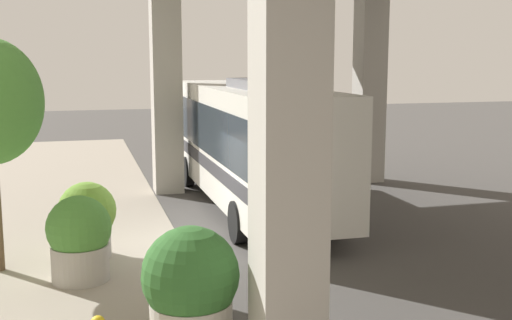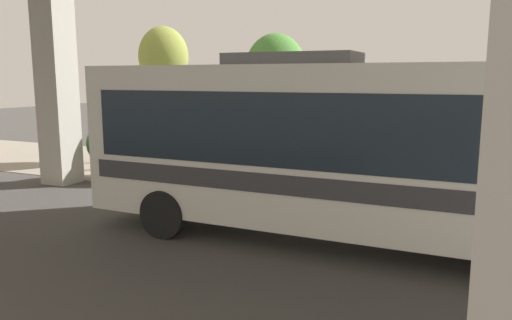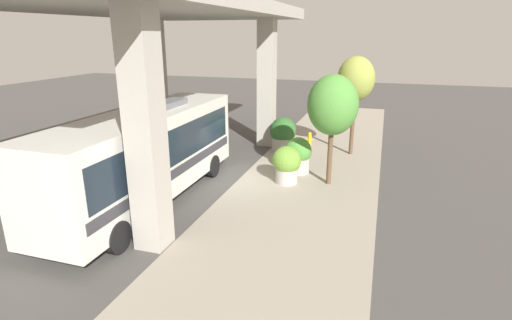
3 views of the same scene
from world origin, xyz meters
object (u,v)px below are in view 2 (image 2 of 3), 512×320
(planter_front, at_px, (110,150))
(planter_back, at_px, (226,152))
(fire_hydrant, at_px, (120,156))
(street_tree_near, at_px, (164,58))
(bus, at_px, (342,142))
(street_tree_far, at_px, (276,72))
(planter_middle, at_px, (267,155))

(planter_front, relative_size, planter_back, 1.10)
(fire_hydrant, bearing_deg, street_tree_near, 170.61)
(planter_front, height_order, planter_back, planter_front)
(bus, relative_size, planter_back, 6.12)
(street_tree_far, bearing_deg, fire_hydrant, -70.98)
(planter_front, xyz_separation_m, street_tree_near, (-3.69, -0.37, 3.06))
(bus, distance_m, street_tree_near, 11.39)
(planter_middle, relative_size, street_tree_far, 0.35)
(planter_front, relative_size, street_tree_near, 0.36)
(bus, distance_m, planter_front, 9.14)
(bus, bearing_deg, planter_front, -110.60)
(planter_front, xyz_separation_m, planter_back, (-1.58, 3.44, -0.08))
(bus, distance_m, planter_back, 7.04)
(planter_front, bearing_deg, street_tree_far, 125.23)
(fire_hydrant, relative_size, planter_middle, 0.58)
(bus, height_order, planter_middle, bus)
(planter_back, xyz_separation_m, street_tree_far, (-1.59, 1.05, 2.58))
(planter_back, bearing_deg, fire_hydrant, -87.08)
(planter_back, bearing_deg, planter_front, -65.38)
(planter_front, bearing_deg, street_tree_near, -174.28)
(fire_hydrant, bearing_deg, street_tree_far, 109.02)
(street_tree_near, bearing_deg, bus, 52.18)
(bus, bearing_deg, street_tree_near, -127.82)
(fire_hydrant, bearing_deg, bus, 63.78)
(fire_hydrant, height_order, street_tree_near, street_tree_near)
(planter_front, distance_m, planter_middle, 5.13)
(bus, distance_m, fire_hydrant, 10.42)
(planter_middle, height_order, planter_back, planter_back)
(planter_back, bearing_deg, street_tree_near, -118.99)
(street_tree_near, bearing_deg, street_tree_far, 83.92)
(planter_front, bearing_deg, fire_hydrant, -151.04)
(planter_back, bearing_deg, planter_middle, 83.38)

